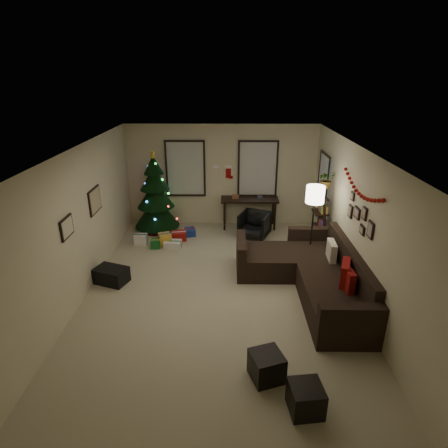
{
  "coord_description": "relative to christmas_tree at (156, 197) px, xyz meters",
  "views": [
    {
      "loc": [
        0.18,
        -6.15,
        3.9
      ],
      "look_at": [
        0.1,
        0.6,
        1.15
      ],
      "focal_mm": 29.9,
      "sensor_mm": 36.0,
      "label": 1
    }
  ],
  "objects": [
    {
      "name": "window_right_wall",
      "position": [
        4.18,
        -0.5,
        0.61
      ],
      "size": [
        0.06,
        0.9,
        1.3
      ],
      "color": "#728CB2",
      "rests_on": "wall_right"
    },
    {
      "name": "garland",
      "position": [
        4.16,
        -3.05,
        1.17
      ],
      "size": [
        0.08,
        1.9,
        0.3
      ],
      "primitive_type": null,
      "color": "#A5140C",
      "rests_on": "wall_right"
    },
    {
      "name": "ottoman_near",
      "position": [
        2.42,
        -5.23,
        -0.7
      ],
      "size": [
        0.52,
        0.52,
        0.39
      ],
      "primitive_type": "cube",
      "rotation": [
        0.0,
        0.0,
        0.33
      ],
      "color": "black",
      "rests_on": "floor"
    },
    {
      "name": "potted_plant",
      "position": [
        4.01,
        -1.38,
        0.93
      ],
      "size": [
        0.51,
        0.45,
        0.51
      ],
      "primitive_type": "imported",
      "rotation": [
        0.0,
        0.0,
        0.12
      ],
      "color": "#4C4C4C",
      "rests_on": "bookshelf"
    },
    {
      "name": "wall_back",
      "position": [
        1.71,
        0.45,
        0.46
      ],
      "size": [
        5.0,
        0.0,
        5.0
      ],
      "primitive_type": "plane",
      "rotation": [
        1.57,
        0.0,
        0.0
      ],
      "color": "beige",
      "rests_on": "floor"
    },
    {
      "name": "pillow_red_b",
      "position": [
        3.92,
        -3.51,
        -0.25
      ],
      "size": [
        0.29,
        0.5,
        0.49
      ],
      "primitive_type": "cube",
      "rotation": [
        0.0,
        0.0,
        -0.34
      ],
      "color": "maroon",
      "rests_on": "sofa"
    },
    {
      "name": "wall_front",
      "position": [
        1.71,
        -6.55,
        0.46
      ],
      "size": [
        5.0,
        0.0,
        5.0
      ],
      "primitive_type": "plane",
      "rotation": [
        -1.57,
        0.0,
        0.0
      ],
      "color": "beige",
      "rests_on": "floor"
    },
    {
      "name": "ceiling",
      "position": [
        1.71,
        -3.05,
        1.81
      ],
      "size": [
        7.0,
        7.0,
        0.0
      ],
      "primitive_type": "plane",
      "rotation": [
        3.14,
        0.0,
        0.0
      ],
      "color": "white",
      "rests_on": "floor"
    },
    {
      "name": "desk",
      "position": [
        2.45,
        0.17,
        -0.18
      ],
      "size": [
        1.51,
        0.54,
        0.81
      ],
      "color": "black",
      "rests_on": "floor"
    },
    {
      "name": "stocking_left",
      "position": [
        1.57,
        0.48,
        0.57
      ],
      "size": [
        0.2,
        0.05,
        0.36
      ],
      "color": "#990F0C",
      "rests_on": "wall_back"
    },
    {
      "name": "wall_left",
      "position": [
        -0.79,
        -3.05,
        0.46
      ],
      "size": [
        0.0,
        7.0,
        7.0
      ],
      "primitive_type": "plane",
      "rotation": [
        1.57,
        0.0,
        1.57
      ],
      "color": "beige",
      "rests_on": "floor"
    },
    {
      "name": "stocking_right",
      "position": [
        1.9,
        0.46,
        0.57
      ],
      "size": [
        0.2,
        0.05,
        0.36
      ],
      "color": "#990F0C",
      "rests_on": "wall_back"
    },
    {
      "name": "window_back_right",
      "position": [
        2.66,
        0.42,
        0.66
      ],
      "size": [
        1.05,
        0.06,
        1.5
      ],
      "color": "#728CB2",
      "rests_on": "wall_back"
    },
    {
      "name": "storage_bin",
      "position": [
        -0.43,
        -2.74,
        -0.74
      ],
      "size": [
        0.73,
        0.61,
        0.31
      ],
      "primitive_type": "cube",
      "rotation": [
        0.0,
        0.0,
        -0.35
      ],
      "color": "black",
      "rests_on": "floor"
    },
    {
      "name": "floor_lamp",
      "position": [
        3.66,
        -1.94,
        0.59
      ],
      "size": [
        0.38,
        0.38,
        1.78
      ],
      "rotation": [
        0.0,
        0.0,
        0.11
      ],
      "color": "black",
      "rests_on": "floor"
    },
    {
      "name": "pillow_cream",
      "position": [
        3.92,
        -2.61,
        -0.26
      ],
      "size": [
        0.15,
        0.44,
        0.43
      ],
      "primitive_type": "cube",
      "rotation": [
        0.0,
        0.0,
        -0.06
      ],
      "color": "beige",
      "rests_on": "sofa"
    },
    {
      "name": "art_abstract",
      "position": [
        -0.77,
        -3.57,
        0.64
      ],
      "size": [
        0.04,
        0.45,
        0.35
      ],
      "color": "black",
      "rests_on": "wall_left"
    },
    {
      "name": "floor",
      "position": [
        1.71,
        -3.05,
        -0.89
      ],
      "size": [
        7.0,
        7.0,
        0.0
      ],
      "primitive_type": "plane",
      "color": "tan",
      "rests_on": "ground"
    },
    {
      "name": "art_map",
      "position": [
        -0.77,
        -2.19,
        0.64
      ],
      "size": [
        0.04,
        0.6,
        0.5
      ],
      "color": "black",
      "rests_on": "wall_left"
    },
    {
      "name": "wall_right",
      "position": [
        4.21,
        -3.05,
        0.46
      ],
      "size": [
        0.0,
        7.0,
        7.0
      ],
      "primitive_type": "plane",
      "rotation": [
        1.57,
        0.0,
        -1.57
      ],
      "color": "beige",
      "rests_on": "floor"
    },
    {
      "name": "bookshelf",
      "position": [
        4.01,
        -1.31,
        -0.15
      ],
      "size": [
        0.3,
        0.46,
        1.54
      ],
      "color": "black",
      "rests_on": "floor"
    },
    {
      "name": "window_back_left",
      "position": [
        0.76,
        0.42,
        0.66
      ],
      "size": [
        1.05,
        0.06,
        1.5
      ],
      "color": "#728CB2",
      "rests_on": "wall_back"
    },
    {
      "name": "presents",
      "position": [
        0.41,
        -0.88,
        -0.78
      ],
      "size": [
        1.43,
        1.01,
        0.3
      ],
      "rotation": [
        0.0,
        0.0,
        -0.1
      ],
      "color": "silver",
      "rests_on": "floor"
    },
    {
      "name": "ottoman_far",
      "position": [
        2.85,
        -5.76,
        -0.71
      ],
      "size": [
        0.44,
        0.44,
        0.38
      ],
      "primitive_type": "cube",
      "rotation": [
        0.0,
        0.0,
        0.12
      ],
      "color": "black",
      "rests_on": "floor"
    },
    {
      "name": "gallery",
      "position": [
        4.19,
        -3.12,
        0.68
      ],
      "size": [
        0.03,
        1.25,
        0.54
      ],
      "color": "black",
      "rests_on": "wall_right"
    },
    {
      "name": "pillow_red_a",
      "position": [
        3.92,
        -3.71,
        -0.25
      ],
      "size": [
        0.13,
        0.43,
        0.42
      ],
      "primitive_type": "cube",
      "rotation": [
        0.0,
        0.0,
        0.04
      ],
      "color": "maroon",
      "rests_on": "sofa"
    },
    {
      "name": "sofa",
      "position": [
        3.5,
        -2.93,
        -0.58
      ],
      "size": [
        2.18,
        3.14,
        0.94
      ],
      "color": "black",
      "rests_on": "floor"
    },
    {
      "name": "christmas_tree",
      "position": [
        0.0,
        0.0,
        0.0
      ],
      "size": [
        1.16,
        1.16,
        2.16
      ],
      "rotation": [
        0.0,
        0.0,
        0.21
      ],
      "color": "black",
      "rests_on": "floor"
    },
    {
      "name": "desk_chair",
      "position": [
        2.56,
        -0.48,
        -0.56
      ],
      "size": [
        0.82,
        0.8,
        0.66
      ],
      "primitive_type": "imported",
      "rotation": [
        0.0,
        0.0,
        -0.4
      ],
      "color": "black",
      "rests_on": "floor"
    }
  ]
}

